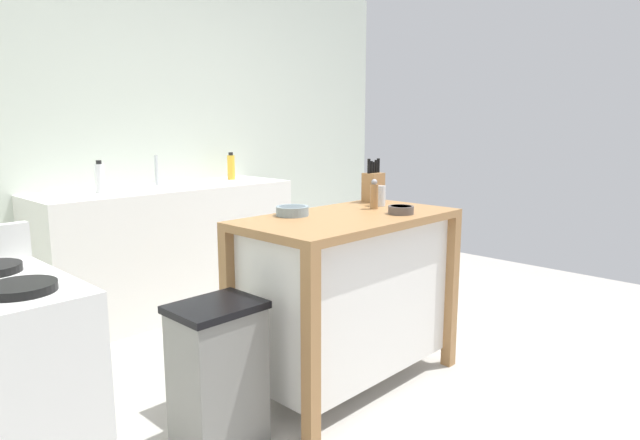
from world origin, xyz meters
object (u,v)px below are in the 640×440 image
object	(u,v)px
kitchen_island	(348,290)
bowl_ceramic_wide	(292,211)
bottle_spray_cleaner	(231,167)
sink_faucet	(156,170)
knife_block	(373,186)
pepper_grinder	(374,195)
trash_bin	(218,376)
bottle_hand_soap	(100,178)
bowl_stoneware_deep	(401,210)
drinking_cup	(379,196)

from	to	relation	value
kitchen_island	bowl_ceramic_wide	bearing A→B (deg)	137.41
bottle_spray_cleaner	sink_faucet	bearing A→B (deg)	176.91
knife_block	pepper_grinder	distance (m)	0.27
knife_block	sink_faucet	size ratio (longest dim) A/B	1.16
bowl_ceramic_wide	knife_block	bearing A→B (deg)	1.58
trash_bin	bottle_hand_soap	size ratio (longest dim) A/B	2.96
kitchen_island	bowl_ceramic_wide	world-z (taller)	bowl_ceramic_wide
trash_bin	bowl_ceramic_wide	bearing A→B (deg)	17.66
knife_block	bowl_stoneware_deep	bearing A→B (deg)	-123.22
kitchen_island	bowl_stoneware_deep	world-z (taller)	bowl_stoneware_deep
kitchen_island	trash_bin	world-z (taller)	kitchen_island
bowl_stoneware_deep	bowl_ceramic_wide	world-z (taller)	bowl_ceramic_wide
bowl_ceramic_wide	bottle_hand_soap	world-z (taller)	bottle_hand_soap
drinking_cup	trash_bin	distance (m)	1.34
bottle_hand_soap	pepper_grinder	bearing A→B (deg)	-65.72
bowl_stoneware_deep	trash_bin	size ratio (longest dim) A/B	0.21
bowl_stoneware_deep	sink_faucet	bearing A→B (deg)	96.73
bowl_stoneware_deep	bottle_spray_cleaner	size ratio (longest dim) A/B	0.60
bottle_spray_cleaner	bottle_hand_soap	world-z (taller)	bottle_spray_cleaner
kitchen_island	pepper_grinder	bearing A→B (deg)	8.13
knife_block	bowl_stoneware_deep	size ratio (longest dim) A/B	1.95
bottle_spray_cleaner	knife_block	bearing A→B (deg)	-95.75
knife_block	bowl_stoneware_deep	xyz separation A→B (m)	(-0.25, -0.38, -0.07)
knife_block	sink_faucet	distance (m)	1.69
bottle_spray_cleaner	bottle_hand_soap	distance (m)	1.13
bowl_stoneware_deep	pepper_grinder	distance (m)	0.21
bowl_stoneware_deep	trash_bin	world-z (taller)	bowl_stoneware_deep
kitchen_island	pepper_grinder	distance (m)	0.53
drinking_cup	pepper_grinder	size ratio (longest dim) A/B	0.70
sink_faucet	bowl_stoneware_deep	bearing A→B (deg)	-83.27
kitchen_island	knife_block	xyz separation A→B (m)	(0.46, 0.21, 0.49)
bowl_ceramic_wide	trash_bin	distance (m)	0.88
drinking_cup	kitchen_island	bearing A→B (deg)	-166.80
knife_block	drinking_cup	xyz separation A→B (m)	(-0.10, -0.13, -0.04)
bowl_stoneware_deep	bottle_hand_soap	bearing A→B (deg)	110.91
drinking_cup	sink_faucet	world-z (taller)	sink_faucet
knife_block	bottle_hand_soap	xyz separation A→B (m)	(-0.96, 1.49, 0.01)
knife_block	bowl_ceramic_wide	size ratio (longest dim) A/B	1.56
pepper_grinder	trash_bin	bearing A→B (deg)	-177.89
drinking_cup	pepper_grinder	bearing A→B (deg)	-155.89
pepper_grinder	trash_bin	world-z (taller)	pepper_grinder
bowl_ceramic_wide	drinking_cup	bearing A→B (deg)	-10.77
sink_faucet	drinking_cup	bearing A→B (deg)	-77.72
kitchen_island	bottle_spray_cleaner	world-z (taller)	bottle_spray_cleaner
kitchen_island	bowl_stoneware_deep	bearing A→B (deg)	-38.49
drinking_cup	bottle_spray_cleaner	world-z (taller)	bottle_spray_cleaner
bowl_stoneware_deep	trash_bin	xyz separation A→B (m)	(-1.03, 0.17, -0.60)
bottle_spray_cleaner	pepper_grinder	bearing A→B (deg)	-101.89
knife_block	drinking_cup	size ratio (longest dim) A/B	2.26
bowl_stoneware_deep	knife_block	bearing A→B (deg)	56.78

